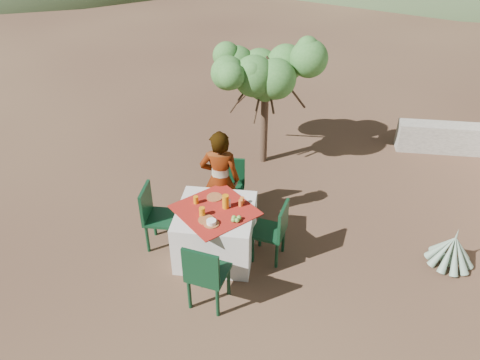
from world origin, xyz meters
name	(u,v)px	position (x,y,z in m)	size (l,w,h in m)	color
ground	(260,257)	(0.00, 0.00, 0.00)	(160.00, 160.00, 0.00)	#352018
table	(216,232)	(-0.62, 0.02, 0.38)	(1.30, 1.30, 0.76)	beige
chair_far	(230,185)	(-0.56, 0.98, 0.51)	(0.43, 0.43, 0.91)	black
chair_near	(206,274)	(-0.57, -0.94, 0.55)	(0.54, 0.54, 0.98)	black
chair_left	(155,214)	(-1.48, 0.10, 0.53)	(0.45, 0.45, 0.96)	black
chair_right	(274,229)	(0.18, 0.03, 0.50)	(0.50, 0.50, 0.91)	black
person	(220,180)	(-0.66, 0.68, 0.79)	(0.57, 0.38, 1.57)	#8C6651
shrub_tree	(270,78)	(-0.13, 2.65, 1.59)	(1.71, 1.68, 2.02)	#433121
agave	(452,251)	(2.57, 0.23, 0.23)	(0.63, 0.64, 0.67)	gray
stone_wall	(468,139)	(3.60, 3.40, 0.28)	(2.60, 0.35, 0.55)	gray
plate_far	(215,197)	(-0.67, 0.28, 0.77)	(0.22, 0.22, 0.01)	brown
plate_near	(206,220)	(-0.69, -0.22, 0.77)	(0.21, 0.21, 0.01)	brown
glass_far	(196,200)	(-0.90, 0.13, 0.82)	(0.07, 0.07, 0.11)	orange
glass_near	(202,212)	(-0.76, -0.13, 0.82)	(0.08, 0.08, 0.12)	orange
juice_pitcher	(226,202)	(-0.49, 0.08, 0.86)	(0.09, 0.09, 0.20)	orange
bowl_plate	(211,224)	(-0.61, -0.28, 0.77)	(0.20, 0.20, 0.01)	brown
white_bowl	(211,222)	(-0.61, -0.28, 0.80)	(0.13, 0.13, 0.05)	white
jar_left	(241,203)	(-0.29, 0.15, 0.81)	(0.06, 0.06, 0.09)	orange
jar_right	(242,200)	(-0.28, 0.21, 0.81)	(0.06, 0.06, 0.09)	orange
napkin_holder	(228,203)	(-0.46, 0.12, 0.81)	(0.08, 0.04, 0.10)	white
fruit_cluster	(236,219)	(-0.31, -0.18, 0.79)	(0.13, 0.12, 0.06)	#679E39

